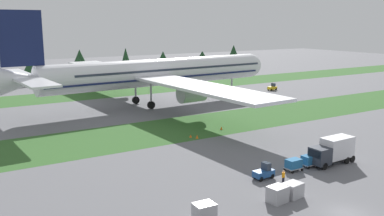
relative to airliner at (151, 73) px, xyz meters
name	(u,v)px	position (x,y,z in m)	size (l,w,h in m)	color
ground_plane	(347,214)	(-8.28, -60.83, -7.49)	(400.00, 400.00, 0.00)	slate
grass_strip_near	(165,130)	(-8.28, -22.13, -7.49)	(320.00, 16.26, 0.01)	#336028
grass_strip_far	(86,94)	(-8.28, 22.38, -7.49)	(320.00, 16.26, 0.01)	#336028
airliner	(151,73)	(0.00, 0.00, 0.00)	(65.79, 80.67, 20.92)	white
baggage_tug	(264,172)	(-8.87, -49.11, -6.68)	(2.63, 1.37, 1.97)	#1E4C8E
cargo_dolly_lead	(294,164)	(-3.85, -48.98, -6.57)	(2.24, 1.56, 1.55)	#A3A3A8
cargo_dolly_second	(309,160)	(-0.95, -48.91, -6.57)	(2.24, 1.56, 1.55)	#A3A3A8
cargo_dolly_third	(324,156)	(1.95, -48.84, -6.57)	(2.24, 1.56, 1.55)	#A3A3A8
cargo_dolly_fourth	(338,153)	(4.85, -48.76, -6.57)	(2.24, 1.56, 1.55)	#A3A3A8
catering_truck	(333,150)	(2.46, -49.74, -5.54)	(7.01, 2.48, 3.58)	#2D333D
pushback_tractor	(272,87)	(38.67, 2.13, -6.68)	(2.67, 1.44, 1.97)	yellow
ground_crew_marshaller	(283,176)	(-8.15, -51.68, -6.55)	(0.54, 0.36, 1.74)	black
uld_container_0	(204,212)	(-21.08, -54.57, -6.65)	(2.00, 1.60, 1.68)	#A3A3A8
uld_container_1	(277,194)	(-12.25, -55.13, -6.62)	(2.00, 1.60, 1.75)	#A3A3A8
uld_container_2	(293,190)	(-9.92, -55.02, -6.68)	(2.00, 1.60, 1.62)	#A3A3A8
taxiway_marker_0	(191,136)	(-6.71, -28.38, -7.26)	(0.44, 0.44, 0.48)	orange
taxiway_marker_1	(221,128)	(0.62, -26.81, -7.21)	(0.44, 0.44, 0.58)	orange
taxiway_marker_2	(197,137)	(-6.17, -29.52, -7.17)	(0.44, 0.44, 0.65)	orange
distant_tree_line	(29,62)	(-16.37, 52.91, -0.89)	(148.08, 11.91, 12.47)	#4C3823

